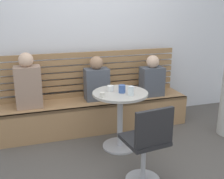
# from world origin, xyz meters

# --- Properties ---
(ground) EXTENTS (8.00, 8.00, 0.00)m
(ground) POSITION_xyz_m (0.00, 0.00, 0.00)
(ground) COLOR #514C47
(back_wall) EXTENTS (5.20, 0.10, 2.90)m
(back_wall) POSITION_xyz_m (0.00, 1.64, 1.45)
(back_wall) COLOR silver
(back_wall) RESTS_ON ground
(booth_bench) EXTENTS (2.70, 0.52, 0.44)m
(booth_bench) POSITION_xyz_m (0.00, 1.20, 0.22)
(booth_bench) COLOR #A87C51
(booth_bench) RESTS_ON ground
(booth_backrest) EXTENTS (2.65, 0.04, 0.67)m
(booth_backrest) POSITION_xyz_m (0.00, 1.44, 0.78)
(booth_backrest) COLOR #9A7249
(booth_backrest) RESTS_ON booth_bench
(cafe_table) EXTENTS (0.68, 0.68, 0.74)m
(cafe_table) POSITION_xyz_m (0.14, 0.55, 0.52)
(cafe_table) COLOR #ADADB2
(cafe_table) RESTS_ON ground
(white_chair) EXTENTS (0.45, 0.45, 0.85)m
(white_chair) POSITION_xyz_m (0.14, -0.26, 0.46)
(white_chair) COLOR #ADADB2
(white_chair) RESTS_ON ground
(person_adult) EXTENTS (0.34, 0.22, 0.74)m
(person_adult) POSITION_xyz_m (-0.92, 1.19, 0.77)
(person_adult) COLOR #9E7F6B
(person_adult) RESTS_ON booth_bench
(person_child_left) EXTENTS (0.34, 0.22, 0.62)m
(person_child_left) POSITION_xyz_m (0.86, 1.16, 0.71)
(person_child_left) COLOR #4C515B
(person_child_left) RESTS_ON booth_bench
(person_child_middle) EXTENTS (0.34, 0.22, 0.64)m
(person_child_middle) POSITION_xyz_m (0.02, 1.23, 0.72)
(person_child_middle) COLOR #4C515B
(person_child_middle) RESTS_ON booth_bench
(cup_ceramic_white) EXTENTS (0.08, 0.08, 0.07)m
(cup_ceramic_white) POSITION_xyz_m (0.04, 0.63, 0.78)
(cup_ceramic_white) COLOR white
(cup_ceramic_white) RESTS_ON cafe_table
(cup_espresso_small) EXTENTS (0.06, 0.06, 0.05)m
(cup_espresso_small) POSITION_xyz_m (-0.12, 0.44, 0.77)
(cup_espresso_small) COLOR silver
(cup_espresso_small) RESTS_ON cafe_table
(cup_mug_blue) EXTENTS (0.08, 0.08, 0.09)m
(cup_mug_blue) POSITION_xyz_m (0.16, 0.53, 0.79)
(cup_mug_blue) COLOR #3D5B9E
(cup_mug_blue) RESTS_ON cafe_table
(cup_water_clear) EXTENTS (0.07, 0.07, 0.11)m
(cup_water_clear) POSITION_xyz_m (0.22, 0.40, 0.80)
(cup_water_clear) COLOR white
(cup_water_clear) RESTS_ON cafe_table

